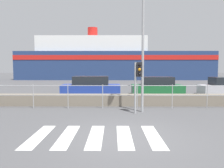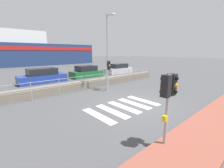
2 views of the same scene
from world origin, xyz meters
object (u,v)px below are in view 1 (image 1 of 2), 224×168
at_px(parked_car_blue, 91,87).
at_px(parked_car_green, 157,87).
at_px(traffic_light_far, 138,76).
at_px(ferry_boat, 111,62).
at_px(streetlamp, 143,34).

relative_size(parked_car_blue, parked_car_green, 1.16).
height_order(traffic_light_far, parked_car_blue, traffic_light_far).
distance_m(traffic_light_far, ferry_boat, 30.50).
distance_m(streetlamp, parked_car_green, 7.76).
xyz_separation_m(traffic_light_far, streetlamp, (0.27, 0.19, 1.93)).
relative_size(ferry_boat, parked_car_blue, 7.54).
distance_m(ferry_boat, parked_car_green, 23.89).
height_order(ferry_boat, parked_car_blue, ferry_boat).
height_order(traffic_light_far, parked_car_green, traffic_light_far).
bearing_deg(traffic_light_far, streetlamp, 35.69).
relative_size(traffic_light_far, ferry_boat, 0.07).
relative_size(streetlamp, parked_car_blue, 1.31).
bearing_deg(parked_car_green, traffic_light_far, -108.36).
height_order(streetlamp, parked_car_blue, streetlamp).
height_order(ferry_boat, parked_car_green, ferry_boat).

